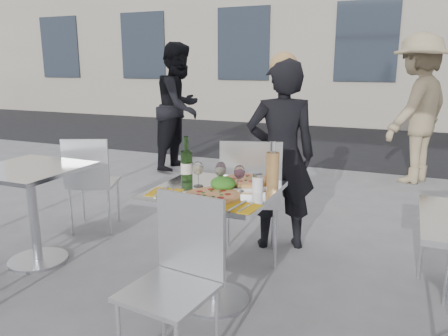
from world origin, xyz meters
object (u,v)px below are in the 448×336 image
at_px(woman_diner, 281,156).
at_px(wineglass_white_a, 198,169).
at_px(side_chair_lfar, 90,177).
at_px(pizza_far, 246,181).
at_px(salad_plate, 223,185).
at_px(wineglass_red_a, 221,169).
at_px(wine_bottle, 187,165).
at_px(wineglass_white_b, 220,171).
at_px(chair_near, 179,269).
at_px(napkin_left, 165,192).
at_px(chair_far, 251,191).
at_px(wineglass_red_b, 239,173).
at_px(side_table_left, 31,195).
at_px(carafe, 272,169).
at_px(sugar_shaker, 258,183).
at_px(pedestrian_b, 417,109).
at_px(pizza_near, 212,196).
at_px(main_table, 215,222).
at_px(pedestrian_a, 180,107).
at_px(napkin_right, 241,207).

height_order(woman_diner, wineglass_white_a, woman_diner).
distance_m(side_chair_lfar, pizza_far, 1.72).
height_order(salad_plate, wineglass_red_a, wineglass_red_a).
relative_size(wine_bottle, wineglass_white_b, 1.87).
xyz_separation_m(wineglass_white_a, wineglass_red_a, (0.13, 0.04, 0.00)).
height_order(chair_near, napkin_left, chair_near).
xyz_separation_m(chair_near, pizza_far, (0.06, 0.80, 0.25)).
height_order(chair_far, wineglass_red_b, chair_far).
bearing_deg(side_chair_lfar, side_table_left, 67.60).
xyz_separation_m(chair_far, carafe, (0.30, -0.45, 0.30)).
bearing_deg(sugar_shaker, chair_near, -105.41).
xyz_separation_m(pedestrian_b, wineglass_white_a, (-1.25, -3.70, -0.08)).
relative_size(pizza_near, pizza_far, 0.95).
distance_m(sugar_shaker, wineglass_red_b, 0.12).
bearing_deg(main_table, carafe, 29.03).
relative_size(side_table_left, chair_far, 0.78).
distance_m(wineglass_red_a, wineglass_red_b, 0.14).
distance_m(pedestrian_a, napkin_left, 3.80).
distance_m(pizza_far, wineglass_red_a, 0.20).
distance_m(chair_far, side_chair_lfar, 1.52).
bearing_deg(carafe, woman_diner, 102.09).
height_order(wineglass_red_b, napkin_left, wineglass_red_b).
bearing_deg(pizza_near, pedestrian_b, 74.56).
relative_size(carafe, wineglass_white_b, 1.84).
bearing_deg(pizza_far, napkin_left, -134.28).
xyz_separation_m(side_table_left, chair_near, (1.58, -0.59, -0.03)).
bearing_deg(wineglass_red_b, carafe, 40.70).
bearing_deg(side_table_left, woman_diner, 32.29).
bearing_deg(chair_far, pedestrian_b, -128.63).
distance_m(pedestrian_a, pizza_far, 3.67).
distance_m(salad_plate, wineglass_red_a, 0.12).
relative_size(side_table_left, napkin_right, 3.73).
distance_m(side_chair_lfar, wineglass_white_b, 1.69).
bearing_deg(main_table, napkin_left, -143.45).
height_order(chair_near, wineglass_red_a, wineglass_red_a).
height_order(wineglass_red_a, wineglass_red_b, same).
distance_m(pizza_near, wineglass_red_b, 0.23).
xyz_separation_m(pizza_far, carafe, (0.18, -0.03, 0.10)).
height_order(pedestrian_b, wine_bottle, pedestrian_b).
bearing_deg(wineglass_red_b, napkin_right, -67.51).
bearing_deg(napkin_left, sugar_shaker, 17.72).
bearing_deg(napkin_right, wine_bottle, 152.42).
bearing_deg(side_table_left, carafe, 5.43).
relative_size(side_table_left, wineglass_red_b, 4.76).
relative_size(chair_near, sugar_shaker, 8.08).
height_order(carafe, napkin_right, carafe).
height_order(side_chair_lfar, pedestrian_a, pedestrian_a).
distance_m(main_table, wineglass_white_b, 0.32).
bearing_deg(pizza_near, wineglass_white_a, 134.28).
bearing_deg(wineglass_red_b, napkin_left, -151.47).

